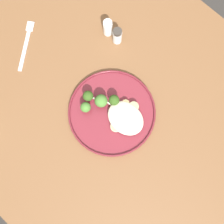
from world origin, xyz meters
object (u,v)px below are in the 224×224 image
Objects in this scene: seared_scallop_left_edge at (126,103)px; salt_shaker at (108,28)px; dinner_plate at (112,113)px; broccoli_floret_right_tilted at (101,101)px; seared_scallop_large_seared at (116,127)px; broccoli_floret_tall_stalk at (88,96)px; seared_scallop_on_noodles at (133,107)px; dinner_fork at (26,44)px; broccoli_floret_left_leaning at (114,100)px; seared_scallop_rear_pale at (124,117)px; pepper_shaker at (117,36)px; broccoli_floret_small_sprig at (86,107)px; seared_scallop_center_golden at (118,118)px.

salt_shaker reaches higher than seared_scallop_left_edge.
dinner_plate is 5.35× the size of broccoli_floret_right_tilted.
seared_scallop_large_seared is 0.13m from broccoli_floret_tall_stalk.
dinner_fork is at bearing -168.61° from seared_scallop_on_noodles.
broccoli_floret_left_leaning is at bearing 122.40° from dinner_plate.
seared_scallop_rear_pale is (0.03, -0.04, 0.00)m from seared_scallop_left_edge.
dinner_fork is at bearing -176.22° from dinner_plate.
broccoli_floret_left_leaning reaches higher than dinner_fork.
salt_shaker and pepper_shaker have the same top height.
seared_scallop_large_seared is at bearing -42.92° from broccoli_floret_left_leaning.
dinner_plate is at bearing 35.21° from broccoli_floret_small_sprig.
seared_scallop_rear_pale is 0.17× the size of dinner_fork.
seared_scallop_on_noodles is 0.49× the size of salt_shaker.
broccoli_floret_left_leaning reaches higher than seared_scallop_rear_pale.
broccoli_floret_small_sprig is at bearing -129.35° from seared_scallop_left_edge.
seared_scallop_center_golden is at bearing -128.93° from seared_scallop_rear_pale.
seared_scallop_on_noodles is 0.66× the size of broccoli_floret_tall_stalk.
seared_scallop_center_golden is at bearing 119.44° from seared_scallop_large_seared.
broccoli_floret_left_leaning is 0.23m from pepper_shaker.
seared_scallop_rear_pale reaches higher than dinner_plate.
seared_scallop_large_seared is at bearing -32.53° from dinner_plate.
salt_shaker is at bearing 143.06° from seared_scallop_rear_pale.
broccoli_floret_right_tilted is (-0.08, 0.00, 0.02)m from seared_scallop_center_golden.
seared_scallop_large_seared is at bearing -69.76° from seared_scallop_left_edge.
broccoli_floret_tall_stalk is 0.04m from broccoli_floret_right_tilted.
broccoli_floret_tall_stalk is (-0.13, -0.03, 0.02)m from seared_scallop_rear_pale.
seared_scallop_on_noodles is at bearing 79.11° from seared_scallop_center_golden.
seared_scallop_large_seared is 0.22× the size of dinner_fork.
salt_shaker is at bearing 135.79° from dinner_plate.
broccoli_floret_tall_stalk is (-0.13, 0.01, 0.02)m from seared_scallop_large_seared.
broccoli_floret_tall_stalk is 0.08m from broccoli_floret_left_leaning.
pepper_shaker is at bearing 145.10° from seared_scallop_on_noodles.
seared_scallop_on_noodles is 0.15m from broccoli_floret_tall_stalk.
seared_scallop_center_golden is at bearing -100.89° from seared_scallop_on_noodles.
broccoli_floret_small_sprig is 0.27m from pepper_shaker.
seared_scallop_rear_pale reaches higher than seared_scallop_left_edge.
seared_scallop_on_noodles is at bearing 18.57° from seared_scallop_left_edge.
broccoli_floret_small_sprig is (-0.11, -0.06, 0.02)m from seared_scallop_rear_pale.
dinner_plate is 5.80× the size of broccoli_floret_tall_stalk.
broccoli_floret_small_sprig is (-0.10, -0.05, 0.02)m from seared_scallop_center_golden.
seared_scallop_rear_pale is at bearing -36.94° from salt_shaker.
seared_scallop_center_golden is at bearing 3.28° from dinner_fork.
seared_scallop_left_edge is at bearing -40.48° from pepper_shaker.
seared_scallop_center_golden is 0.55× the size of broccoli_floret_left_leaning.
broccoli_floret_small_sprig is at bearing -61.12° from salt_shaker.
dinner_plate is 0.39m from dinner_fork.
salt_shaker reaches higher than seared_scallop_rear_pale.
seared_scallop_on_noodles is 0.11m from broccoli_floret_right_tilted.
broccoli_floret_right_tilted reaches higher than seared_scallop_on_noodles.
seared_scallop_center_golden is at bearing -3.73° from dinner_plate.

